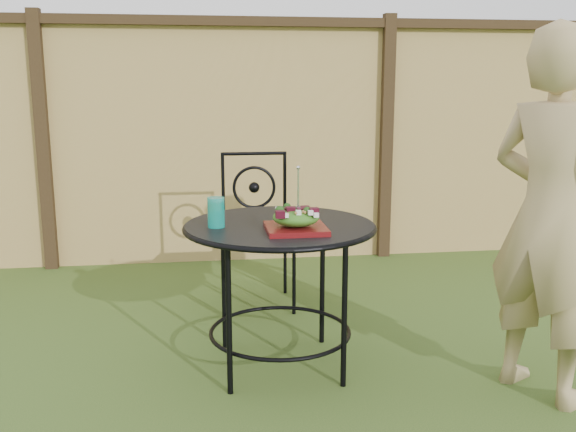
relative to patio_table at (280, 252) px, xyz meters
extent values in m
plane|color=#284716|center=(-0.20, -0.19, -0.59)|extent=(60.00, 60.00, 0.00)
cube|color=#E8C573|center=(-0.20, 2.01, 0.31)|extent=(8.00, 0.05, 1.80)
cube|color=black|center=(-0.20, 1.96, 1.24)|extent=(8.00, 0.07, 0.07)
cube|color=black|center=(-1.50, 1.96, 0.36)|extent=(0.09, 0.09, 1.90)
cube|color=black|center=(1.10, 1.96, 0.36)|extent=(0.09, 0.09, 1.90)
cylinder|color=black|center=(0.00, 0.00, 0.13)|extent=(0.90, 0.90, 0.02)
torus|color=black|center=(0.00, 0.00, 0.12)|extent=(0.92, 0.92, 0.02)
torus|color=black|center=(0.00, 0.00, -0.41)|extent=(0.70, 0.70, 0.02)
cylinder|color=black|center=(0.26, 0.26, -0.23)|extent=(0.03, 0.03, 0.71)
cylinder|color=black|center=(-0.26, 0.26, -0.23)|extent=(0.03, 0.03, 0.71)
cylinder|color=black|center=(-0.26, -0.26, -0.23)|extent=(0.03, 0.03, 0.71)
cylinder|color=black|center=(0.26, -0.26, -0.23)|extent=(0.03, 0.03, 0.71)
cube|color=black|center=(-0.02, 0.91, -0.14)|extent=(0.46, 0.46, 0.03)
cylinder|color=black|center=(-0.02, 1.12, 0.35)|extent=(0.42, 0.02, 0.02)
torus|color=black|center=(-0.02, 1.12, 0.13)|extent=(0.28, 0.02, 0.28)
cylinder|color=black|center=(-0.22, 0.71, -0.37)|extent=(0.02, 0.02, 0.44)
cylinder|color=black|center=(0.18, 0.71, -0.37)|extent=(0.02, 0.02, 0.44)
cylinder|color=black|center=(-0.22, 1.11, -0.37)|extent=(0.02, 0.02, 0.44)
cylinder|color=black|center=(0.18, 1.11, -0.37)|extent=(0.02, 0.02, 0.44)
cylinder|color=black|center=(-0.22, 1.12, 0.11)|extent=(0.02, 0.02, 0.50)
cylinder|color=black|center=(0.18, 1.12, 0.11)|extent=(0.02, 0.02, 0.50)
imported|color=tan|center=(1.13, -0.43, 0.23)|extent=(0.62, 0.71, 1.63)
cube|color=#4D0B0E|center=(0.05, -0.17, 0.15)|extent=(0.27, 0.27, 0.02)
ellipsoid|color=#235614|center=(0.05, -0.17, 0.20)|extent=(0.21, 0.21, 0.08)
cylinder|color=silver|center=(0.06, -0.17, 0.33)|extent=(0.01, 0.01, 0.18)
cylinder|color=#0C9685|center=(-0.30, -0.03, 0.21)|extent=(0.08, 0.08, 0.14)
camera|label=1|loc=(-0.38, -2.96, 0.79)|focal=40.00mm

